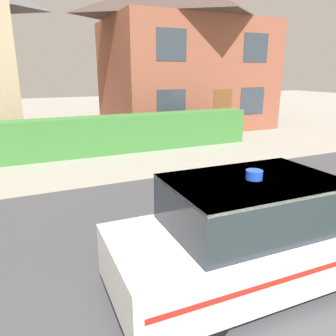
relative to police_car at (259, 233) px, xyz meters
name	(u,v)px	position (x,y,z in m)	size (l,w,h in m)	color
road_strip	(150,241)	(-0.96, 1.68, -0.74)	(28.00, 6.53, 0.01)	#424247
garden_hedge	(107,135)	(0.07, 8.43, -0.06)	(11.54, 0.86, 1.36)	#3D7F38
police_car	(259,233)	(0.00, 0.00, 0.00)	(4.32, 1.75, 1.66)	black
house_right	(185,53)	(5.61, 12.93, 3.10)	(8.43, 6.19, 7.53)	#93513D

